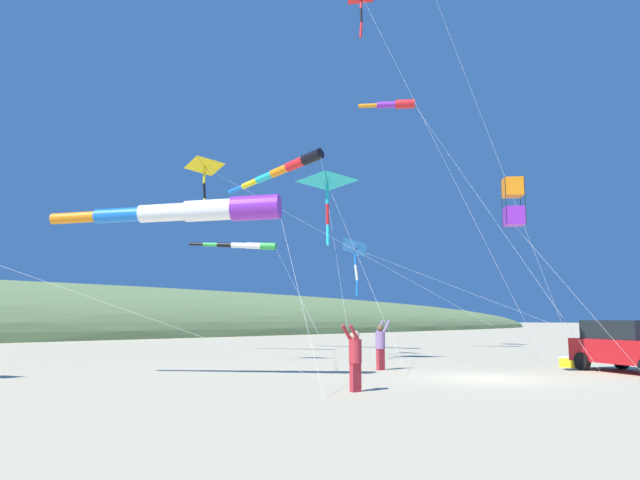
# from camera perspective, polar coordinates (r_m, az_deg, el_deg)

# --- Properties ---
(ground_plane) EXTENTS (600.00, 600.00, 0.00)m
(ground_plane) POSITION_cam_1_polar(r_m,az_deg,el_deg) (19.83, 16.27, -12.97)
(ground_plane) COLOR #C6B58C
(parked_car) EXTENTS (4.66, 3.68, 1.85)m
(parked_car) POSITION_cam_1_polar(r_m,az_deg,el_deg) (23.77, 28.24, -9.15)
(parked_car) COLOR red
(parked_car) RESTS_ON ground_plane
(cooler_box) EXTENTS (0.62, 0.42, 0.42)m
(cooler_box) POSITION_cam_1_polar(r_m,az_deg,el_deg) (25.41, 23.29, -10.97)
(cooler_box) COLOR yellow
(cooler_box) RESTS_ON ground_plane
(person_adult_flyer) EXTENTS (0.47, 0.59, 1.85)m
(person_adult_flyer) POSITION_cam_1_polar(r_m,az_deg,el_deg) (22.22, 5.99, -10.04)
(person_adult_flyer) COLOR #B72833
(person_adult_flyer) RESTS_ON ground_plane
(person_child_green_jacket) EXTENTS (0.45, 0.56, 1.75)m
(person_child_green_jacket) POSITION_cam_1_polar(r_m,az_deg,el_deg) (15.60, 3.47, -11.24)
(person_child_green_jacket) COLOR #B72833
(person_child_green_jacket) RESTS_ON ground_plane
(kite_delta_rainbow_low_near) EXTENTS (6.90, 3.22, 8.55)m
(kite_delta_rainbow_low_near) POSITION_cam_1_polar(r_m,az_deg,el_deg) (26.53, 0.71, 5.78)
(kite_delta_rainbow_low_near) COLOR #1EB7C6
(kite_delta_rainbow_low_near) RESTS_ON ground_plane
(kite_box_checkered_midright) EXTENTS (3.89, 1.86, 6.69)m
(kite_box_checkered_midright) POSITION_cam_1_polar(r_m,az_deg,el_deg) (20.92, 18.52, 3.58)
(kite_box_checkered_midright) COLOR orange
(kite_box_checkered_midright) RESTS_ON ground_plane
(kite_delta_small_distant) EXTENTS (14.46, 3.57, 6.15)m
(kite_delta_small_distant) POSITION_cam_1_polar(r_m,az_deg,el_deg) (30.54, 3.63, -0.82)
(kite_delta_small_distant) COLOR blue
(kite_delta_small_distant) RESTS_ON ground_plane
(kite_delta_teal_far_right) EXTENTS (12.16, 10.56, 8.86)m
(kite_delta_teal_far_right) POSITION_cam_1_polar(r_m,az_deg,el_deg) (25.87, -11.18, 7.05)
(kite_delta_teal_far_right) COLOR yellow
(kite_delta_teal_far_right) RESTS_ON ground_plane
(kite_windsock_black_fish_shape) EXTENTS (14.43, 6.21, 14.89)m
(kite_windsock_black_fish_shape) POSITION_cam_1_polar(r_m,az_deg,el_deg) (35.77, 7.43, 13.09)
(kite_windsock_black_fish_shape) COLOR red
(kite_windsock_black_fish_shape) RESTS_ON ground_plane
(kite_windsock_long_streamer_left) EXTENTS (15.68, 7.00, 11.58)m
(kite_windsock_long_streamer_left) POSITION_cam_1_polar(r_m,az_deg,el_deg) (34.94, -3.46, 7.04)
(kite_windsock_long_streamer_left) COLOR black
(kite_windsock_long_streamer_left) RESTS_ON ground_plane
(kite_windsock_blue_topmost) EXTENTS (10.11, 5.08, 5.86)m
(kite_windsock_blue_topmost) POSITION_cam_1_polar(r_m,az_deg,el_deg) (19.26, -12.17, 2.81)
(kite_windsock_blue_topmost) COLOR purple
(kite_windsock_blue_topmost) RESTS_ON ground_plane
(kite_windsock_white_trailing) EXTENTS (15.68, 6.90, 6.52)m
(kite_windsock_white_trailing) POSITION_cam_1_polar(r_m,az_deg,el_deg) (34.54, -7.51, -0.54)
(kite_windsock_white_trailing) COLOR green
(kite_windsock_white_trailing) RESTS_ON ground_plane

